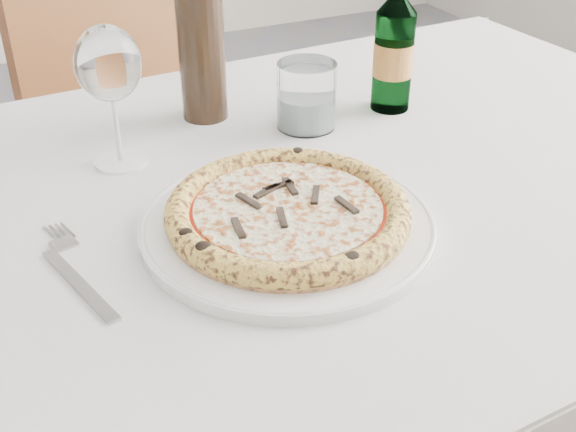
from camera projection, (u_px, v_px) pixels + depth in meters
name	position (u px, v px, depth m)	size (l,w,h in m)	color
dining_table	(256.00, 245.00, 0.97)	(1.60, 0.99, 0.76)	brown
chair_far	(134.00, 122.00, 1.65)	(0.54, 0.54, 0.93)	brown
plate	(288.00, 224.00, 0.84)	(0.35, 0.35, 0.02)	white
pizza	(288.00, 211.00, 0.84)	(0.29, 0.29, 0.03)	#E39C60
fork	(74.00, 272.00, 0.78)	(0.05, 0.22, 0.00)	#A1A2A5
wine_glass	(108.00, 67.00, 0.92)	(0.09, 0.09, 0.19)	white
tumbler	(306.00, 100.00, 1.07)	(0.09, 0.09, 0.10)	white
beer_bottle	(394.00, 50.00, 1.11)	(0.06, 0.06, 0.24)	#23552F
wine_bottle	(201.00, 41.00, 1.06)	(0.07, 0.07, 0.28)	black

